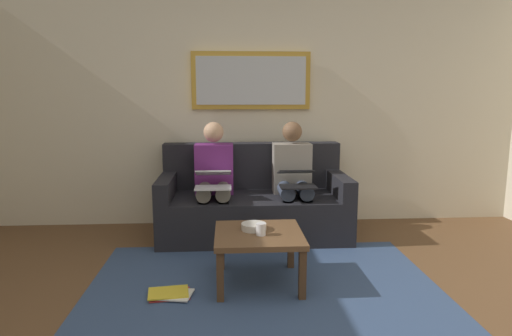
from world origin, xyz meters
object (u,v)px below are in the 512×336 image
laptop_silver (213,179)px  coffee_table (259,239)px  person_right (214,177)px  person_left (293,176)px  framed_mirror (251,81)px  cup (261,229)px  bowl (254,227)px  magazine_stack (170,294)px  couch (253,203)px  laptop_black (297,178)px

laptop_silver → coffee_table: bearing=111.6°
person_right → person_left: bearing=180.0°
framed_mirror → cup: bearing=89.3°
bowl → magazine_stack: bearing=22.3°
couch → laptop_black: bearing=141.9°
coffee_table → laptop_silver: bearing=-68.4°
bowl → laptop_black: size_ratio=0.52×
cup → coffee_table: bearing=-80.5°
couch → laptop_silver: 0.59m
coffee_table → laptop_black: laptop_black is taller
cup → laptop_black: size_ratio=0.25×
laptop_silver → person_right: bearing=-90.0°
person_left → magazine_stack: person_left is taller
laptop_black → magazine_stack: 1.65m
person_left → framed_mirror: bearing=-49.3°
coffee_table → person_right: person_right is taller
framed_mirror → bowl: framed_mirror is taller
laptop_black → laptop_silver: bearing=-0.2°
laptop_black → cup: bearing=67.1°
person_right → magazine_stack: bearing=78.1°
cup → person_right: person_right is taller
cup → laptop_black: 1.08m
bowl → person_right: bearing=-73.1°
coffee_table → person_right: 1.23m
cup → person_right: 1.28m
framed_mirror → magazine_stack: 2.45m
person_right → magazine_stack: (0.28, 1.34, -0.59)m
coffee_table → person_right: (0.36, -1.15, 0.26)m
cup → laptop_silver: laptop_silver is taller
person_left → magazine_stack: bearing=51.4°
laptop_silver → magazine_stack: (0.28, 1.10, -0.61)m
framed_mirror → laptop_silver: size_ratio=3.42×
laptop_silver → framed_mirror: bearing=-119.5°
framed_mirror → cup: size_ratio=13.94×
framed_mirror → coffee_table: size_ratio=1.93×
coffee_table → magazine_stack: coffee_table is taller
bowl → couch: bearing=-93.2°
couch → laptop_silver: couch is taller
laptop_black → magazine_stack: bearing=45.7°
person_right → bowl: bearing=106.9°
coffee_table → magazine_stack: (0.64, 0.19, -0.33)m
magazine_stack → laptop_black: bearing=-134.3°
cup → person_left: 1.30m
laptop_black → coffee_table: bearing=65.0°
couch → framed_mirror: bearing=-90.0°
coffee_table → bowl: 0.11m
bowl → magazine_stack: size_ratio=0.57×
cup → person_left: size_ratio=0.08×
magazine_stack → bowl: bearing=-157.7°
magazine_stack → laptop_silver: bearing=-104.4°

